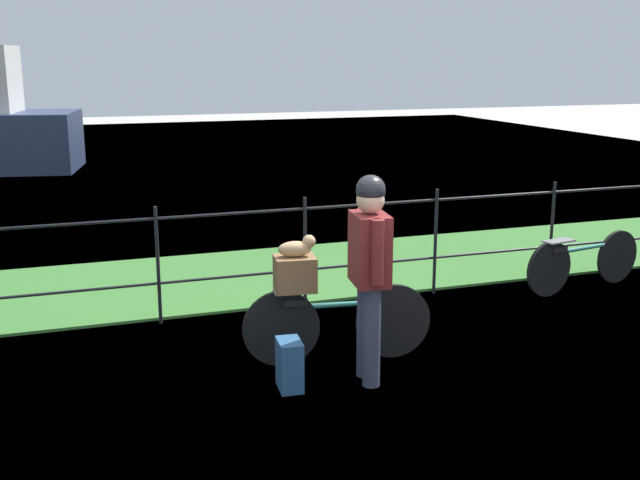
# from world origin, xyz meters

# --- Properties ---
(ground_plane) EXTENTS (60.00, 60.00, 0.00)m
(ground_plane) POSITION_xyz_m (0.00, 0.00, 0.00)
(ground_plane) COLOR #B2ADA3
(grass_strip) EXTENTS (27.00, 2.40, 0.03)m
(grass_strip) POSITION_xyz_m (0.00, 3.45, 0.01)
(grass_strip) COLOR #38702D
(grass_strip) RESTS_ON ground
(harbor_water) EXTENTS (30.00, 30.00, 0.00)m
(harbor_water) POSITION_xyz_m (0.00, 11.22, 0.00)
(harbor_water) COLOR #426684
(harbor_water) RESTS_ON ground
(iron_fence) EXTENTS (18.04, 0.04, 1.17)m
(iron_fence) POSITION_xyz_m (-0.00, 2.16, 0.67)
(iron_fence) COLOR black
(iron_fence) RESTS_ON ground
(bicycle_main) EXTENTS (1.63, 0.29, 0.66)m
(bicycle_main) POSITION_xyz_m (-0.21, 0.69, 0.35)
(bicycle_main) COLOR black
(bicycle_main) RESTS_ON ground
(wooden_crate) EXTENTS (0.37, 0.31, 0.29)m
(wooden_crate) POSITION_xyz_m (-0.55, 0.74, 0.80)
(wooden_crate) COLOR brown
(wooden_crate) RESTS_ON bicycle_main
(terrier_dog) EXTENTS (0.32, 0.18, 0.18)m
(terrier_dog) POSITION_xyz_m (-0.53, 0.74, 1.03)
(terrier_dog) COLOR tan
(terrier_dog) RESTS_ON wooden_crate
(cyclist_person) EXTENTS (0.31, 0.54, 1.68)m
(cyclist_person) POSITION_xyz_m (-0.10, 0.22, 1.00)
(cyclist_person) COLOR #383D51
(cyclist_person) RESTS_ON ground
(backpack_on_paving) EXTENTS (0.21, 0.30, 0.40)m
(backpack_on_paving) POSITION_xyz_m (-0.75, 0.28, 0.20)
(backpack_on_paving) COLOR #28517A
(backpack_on_paving) RESTS_ON ground
(bicycle_parked) EXTENTS (1.68, 0.36, 0.61)m
(bicycle_parked) POSITION_xyz_m (3.15, 1.76, 0.33)
(bicycle_parked) COLOR black
(bicycle_parked) RESTS_ON ground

